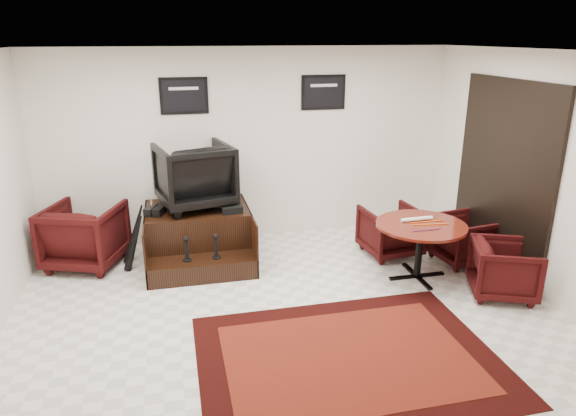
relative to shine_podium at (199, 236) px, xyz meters
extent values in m
plane|color=white|center=(0.84, -1.81, -0.33)|extent=(6.00, 6.00, 0.00)
cube|color=white|center=(0.84, 0.69, 1.07)|extent=(6.00, 0.02, 2.80)
cube|color=white|center=(0.84, -4.31, 1.07)|extent=(6.00, 0.02, 2.80)
cube|color=white|center=(3.84, -1.81, 1.07)|extent=(0.02, 5.00, 2.80)
cube|color=white|center=(0.84, -1.81, 2.47)|extent=(6.00, 5.00, 0.02)
cube|color=black|center=(3.81, -1.11, 0.97)|extent=(0.05, 1.90, 2.30)
cube|color=black|center=(3.80, -1.11, 0.97)|extent=(0.02, 1.72, 2.12)
cube|color=black|center=(3.81, -1.11, 0.97)|extent=(0.03, 0.05, 2.12)
cube|color=black|center=(-0.06, 0.67, 1.82)|extent=(0.66, 0.03, 0.50)
cube|color=black|center=(-0.06, 0.66, 1.82)|extent=(0.58, 0.01, 0.42)
cube|color=silver|center=(-0.06, 0.65, 1.92)|extent=(0.40, 0.00, 0.04)
cube|color=black|center=(1.94, 0.67, 1.82)|extent=(0.66, 0.03, 0.50)
cube|color=black|center=(1.94, 0.66, 1.82)|extent=(0.58, 0.01, 0.42)
cube|color=silver|center=(1.94, 0.65, 1.92)|extent=(0.40, 0.00, 0.04)
cube|color=black|center=(1.23, -2.68, -0.33)|extent=(2.84, 2.13, 0.01)
cube|color=#56190C|center=(1.23, -2.68, -0.32)|extent=(2.33, 1.62, 0.01)
cube|color=black|center=(0.00, 0.09, 0.03)|extent=(1.38, 1.02, 0.71)
cube|color=black|center=(0.00, -0.62, -0.20)|extent=(1.38, 0.41, 0.26)
cube|color=black|center=(-0.68, -0.11, 0.03)|extent=(0.02, 1.43, 0.71)
cube|color=black|center=(0.68, -0.11, 0.03)|extent=(0.02, 1.43, 0.71)
cylinder|color=black|center=(-0.18, -0.62, -0.06)|extent=(0.11, 0.11, 0.02)
cylinder|color=black|center=(-0.18, -0.62, 0.07)|extent=(0.04, 0.04, 0.24)
sphere|color=black|center=(-0.18, -0.62, 0.22)|extent=(0.07, 0.07, 0.07)
cylinder|color=black|center=(0.18, -0.62, -0.06)|extent=(0.11, 0.11, 0.02)
cylinder|color=black|center=(0.18, -0.62, 0.07)|extent=(0.04, 0.04, 0.24)
sphere|color=black|center=(0.18, -0.62, 0.22)|extent=(0.07, 0.07, 0.07)
imported|color=black|center=(0.00, 0.14, 0.87)|extent=(1.11, 1.06, 0.96)
cube|color=black|center=(-0.60, -0.03, 0.44)|extent=(0.19, 0.29, 0.10)
cube|color=black|center=(-0.49, -0.08, 0.44)|extent=(0.19, 0.29, 0.10)
cube|color=black|center=(0.44, -0.23, 0.43)|extent=(0.28, 0.21, 0.09)
imported|color=black|center=(-1.48, 0.14, 0.13)|extent=(1.13, 1.10, 0.93)
cylinder|color=#4B160A|center=(2.67, -1.22, 0.38)|extent=(1.11, 1.11, 0.03)
cylinder|color=black|center=(2.67, -1.22, 0.04)|extent=(0.09, 0.09, 0.66)
cube|color=black|center=(2.67, -1.22, -0.31)|extent=(0.75, 0.06, 0.03)
cube|color=black|center=(2.67, -1.22, -0.31)|extent=(0.06, 0.75, 0.03)
imported|color=black|center=(2.63, -0.44, 0.05)|extent=(0.80, 0.76, 0.75)
imported|color=black|center=(3.49, -0.89, 0.03)|extent=(0.74, 0.77, 0.71)
imported|color=black|center=(3.44, -1.87, 0.03)|extent=(0.88, 0.90, 0.73)
cylinder|color=white|center=(2.66, -1.11, 0.42)|extent=(0.42, 0.06, 0.05)
cylinder|color=orange|center=(2.77, -1.28, 0.40)|extent=(0.45, 0.07, 0.01)
cylinder|color=orange|center=(2.77, -1.18, 0.40)|extent=(0.45, 0.02, 0.01)
cylinder|color=#4C1933|center=(2.47, -1.45, 0.40)|extent=(0.10, 0.04, 0.01)
cylinder|color=#4C1933|center=(2.53, -1.45, 0.40)|extent=(0.10, 0.04, 0.01)
cylinder|color=#4C1933|center=(2.59, -1.45, 0.40)|extent=(0.10, 0.04, 0.01)
cylinder|color=#4C1933|center=(2.65, -1.45, 0.40)|extent=(0.10, 0.04, 0.01)
cylinder|color=#4C1933|center=(2.71, -1.45, 0.40)|extent=(0.10, 0.04, 0.01)
cylinder|color=#4C1933|center=(2.77, -1.45, 0.40)|extent=(0.10, 0.04, 0.01)
camera|label=1|loc=(-0.27, -6.64, 2.62)|focal=32.00mm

